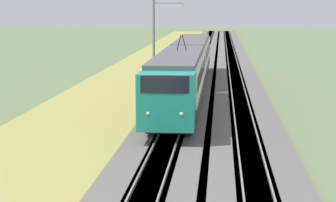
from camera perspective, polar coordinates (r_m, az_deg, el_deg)
name	(u,v)px	position (r m, az deg, el deg)	size (l,w,h in m)	color
ballast_main	(191,84)	(58.48, 2.00, 1.51)	(240.00, 4.40, 0.30)	#605B56
ballast_adjacent	(236,84)	(58.44, 5.98, 1.46)	(240.00, 4.40, 0.30)	#605B56
track_main	(191,84)	(58.48, 2.00, 1.52)	(240.00, 1.57, 0.45)	#4C4238
track_adjacent	(236,84)	(58.44, 5.98, 1.47)	(240.00, 1.57, 0.45)	#4C4238
grass_verge	(130,84)	(58.99, -3.31, 1.47)	(240.00, 9.25, 0.12)	#99934C
passenger_train	(187,66)	(51.16, 1.64, 3.08)	(39.64, 2.93, 5.14)	teal
catenary_mast_mid	(154,40)	(54.34, -1.19, 5.31)	(0.22, 2.56, 8.18)	slate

